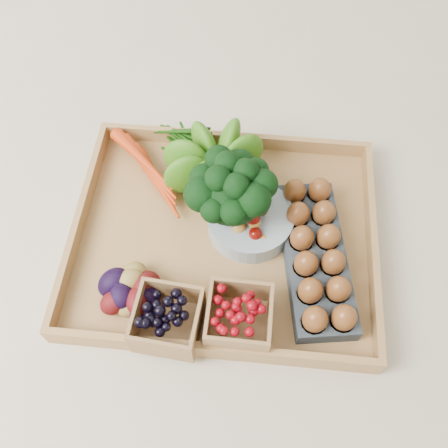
# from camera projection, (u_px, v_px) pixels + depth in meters

# --- Properties ---
(ground) EXTENTS (4.00, 4.00, 0.00)m
(ground) POSITION_uv_depth(u_px,v_px,m) (224.00, 240.00, 0.94)
(ground) COLOR beige
(ground) RESTS_ON ground
(tray) EXTENTS (0.55, 0.45, 0.01)m
(tray) POSITION_uv_depth(u_px,v_px,m) (224.00, 238.00, 0.93)
(tray) COLOR #AD7F48
(tray) RESTS_ON ground
(carrots) EXTENTS (0.18, 0.13, 0.04)m
(carrots) POSITION_uv_depth(u_px,v_px,m) (150.00, 169.00, 0.98)
(carrots) COLOR #BF310C
(carrots) RESTS_ON tray
(lettuce) EXTENTS (0.14, 0.14, 0.14)m
(lettuce) POSITION_uv_depth(u_px,v_px,m) (220.00, 165.00, 0.93)
(lettuce) COLOR #24590E
(lettuce) RESTS_ON tray
(broccoli) EXTENTS (0.16, 0.16, 0.12)m
(broccoli) POSITION_uv_depth(u_px,v_px,m) (231.00, 203.00, 0.89)
(broccoli) COLOR black
(broccoli) RESTS_ON tray
(cherry_bowl) EXTENTS (0.16, 0.16, 0.04)m
(cherry_bowl) POSITION_uv_depth(u_px,v_px,m) (250.00, 221.00, 0.92)
(cherry_bowl) COLOR #8C9EA5
(cherry_bowl) RESTS_ON tray
(egg_carton) EXTENTS (0.15, 0.31, 0.03)m
(egg_carton) POSITION_uv_depth(u_px,v_px,m) (315.00, 258.00, 0.88)
(egg_carton) COLOR #323A40
(egg_carton) RESTS_ON tray
(potatoes) EXTENTS (0.13, 0.13, 0.07)m
(potatoes) POSITION_uv_depth(u_px,v_px,m) (133.00, 290.00, 0.83)
(potatoes) COLOR #440B0C
(potatoes) RESTS_ON tray
(punnet_blackberry) EXTENTS (0.11, 0.11, 0.07)m
(punnet_blackberry) POSITION_uv_depth(u_px,v_px,m) (168.00, 320.00, 0.81)
(punnet_blackberry) COLOR black
(punnet_blackberry) RESTS_ON tray
(punnet_raspberry) EXTENTS (0.11, 0.11, 0.07)m
(punnet_raspberry) POSITION_uv_depth(u_px,v_px,m) (239.00, 318.00, 0.81)
(punnet_raspberry) COLOR maroon
(punnet_raspberry) RESTS_ON tray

